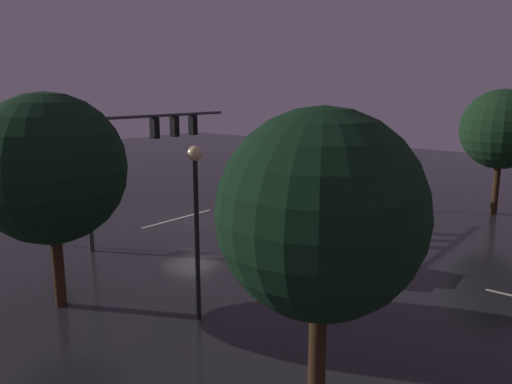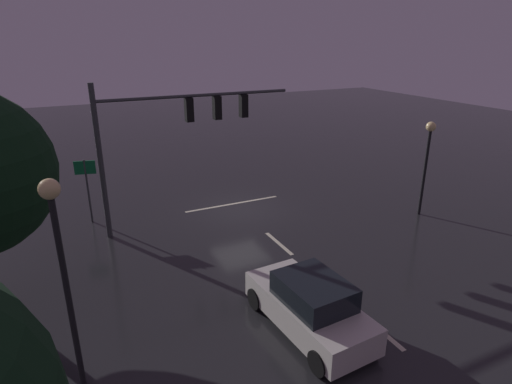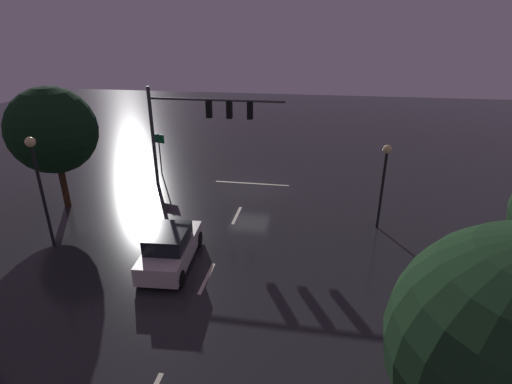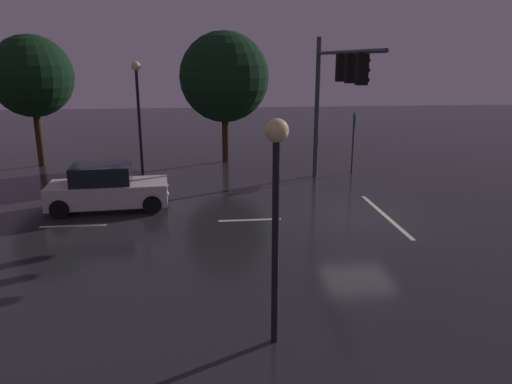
% 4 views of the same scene
% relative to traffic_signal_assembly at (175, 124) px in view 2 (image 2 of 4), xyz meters
% --- Properties ---
extents(ground_plane, '(80.00, 80.00, 0.00)m').
position_rel_traffic_signal_assembly_xyz_m(ground_plane, '(-3.04, -0.29, -4.55)').
color(ground_plane, '#232326').
extents(traffic_signal_assembly, '(8.49, 0.47, 6.39)m').
position_rel_traffic_signal_assembly_xyz_m(traffic_signal_assembly, '(0.00, 0.00, 0.00)').
color(traffic_signal_assembly, '#383A3D').
rests_on(traffic_signal_assembly, ground_plane).
extents(lane_dash_far, '(0.16, 2.20, 0.01)m').
position_rel_traffic_signal_assembly_xyz_m(lane_dash_far, '(-3.04, 3.71, -4.55)').
color(lane_dash_far, beige).
rests_on(lane_dash_far, ground_plane).
extents(lane_dash_mid, '(0.16, 2.20, 0.01)m').
position_rel_traffic_signal_assembly_xyz_m(lane_dash_mid, '(-3.04, 9.71, -4.55)').
color(lane_dash_mid, beige).
rests_on(lane_dash_mid, ground_plane).
extents(stop_bar, '(5.00, 0.16, 0.01)m').
position_rel_traffic_signal_assembly_xyz_m(stop_bar, '(-3.04, -1.18, -4.55)').
color(stop_bar, beige).
rests_on(stop_bar, ground_plane).
extents(car_approaching, '(2.16, 4.47, 1.70)m').
position_rel_traffic_signal_assembly_xyz_m(car_approaching, '(-1.20, 8.88, -3.75)').
color(car_approaching, silver).
rests_on(car_approaching, ground_plane).
extents(street_lamp_left_kerb, '(0.44, 0.44, 4.46)m').
position_rel_traffic_signal_assembly_xyz_m(street_lamp_left_kerb, '(-10.57, 3.91, -1.38)').
color(street_lamp_left_kerb, black).
rests_on(street_lamp_left_kerb, ground_plane).
extents(street_lamp_right_kerb, '(0.44, 0.44, 5.33)m').
position_rel_traffic_signal_assembly_xyz_m(street_lamp_right_kerb, '(4.91, 8.35, -0.84)').
color(street_lamp_right_kerb, black).
rests_on(street_lamp_right_kerb, ground_plane).
extents(route_sign, '(0.89, 0.27, 2.95)m').
position_rel_traffic_signal_assembly_xyz_m(route_sign, '(3.64, -1.94, -2.43)').
color(route_sign, '#383A3D').
rests_on(route_sign, ground_plane).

